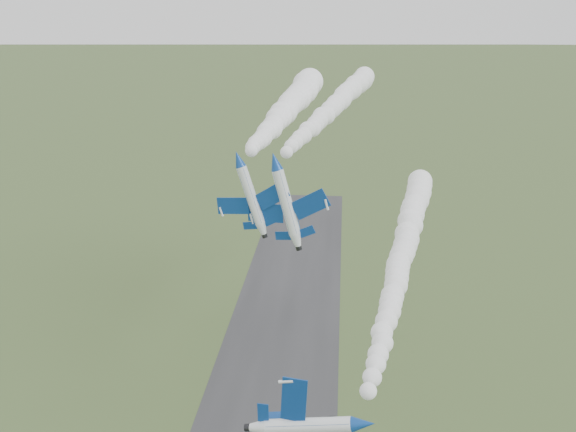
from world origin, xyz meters
name	(u,v)px	position (x,y,z in m)	size (l,w,h in m)	color
runway	(266,417)	(0.00, 30.00, 0.02)	(24.00, 260.00, 0.04)	#2C2C2F
jet_lead	(364,425)	(14.27, -10.14, 29.35)	(4.71, 12.98, 10.52)	white
smoke_trail_jet_lead	(403,254)	(20.72, 26.42, 32.04)	(4.61, 67.26, 4.61)	silver
jet_pair_left	(238,159)	(-2.12, 20.57, 47.12)	(10.01, 12.43, 4.03)	white
smoke_trail_jet_pair_left	(286,111)	(1.62, 49.08, 48.89)	(5.56, 52.02, 5.56)	silver
jet_pair_right	(275,161)	(2.80, 19.96, 47.08)	(11.28, 13.78, 4.24)	white
smoke_trail_jet_pair_right	(336,104)	(10.11, 56.70, 48.88)	(4.60, 67.26, 4.60)	silver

